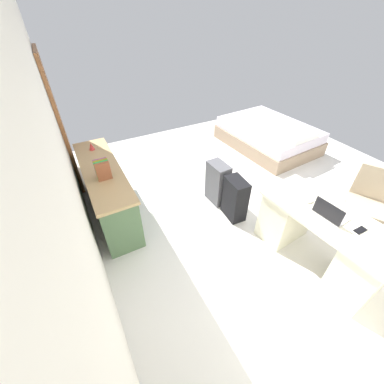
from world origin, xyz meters
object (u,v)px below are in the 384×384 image
at_px(credenza, 107,191).
at_px(bed, 268,135).
at_px(laptop, 330,213).
at_px(office_chair, 364,207).
at_px(desk, 320,238).
at_px(figurine_small, 91,146).
at_px(suitcase_spare_grey, 218,183).
at_px(cell_phone_near_laptop, 360,230).
at_px(computer_mouse, 310,201).
at_px(suitcase_black, 235,199).

xyz_separation_m(credenza, bed, (0.49, -3.47, -0.14)).
bearing_deg(laptop, office_chair, -85.77).
height_order(desk, office_chair, office_chair).
bearing_deg(figurine_small, desk, -143.05).
height_order(bed, suitcase_spare_grey, suitcase_spare_grey).
height_order(desk, cell_phone_near_laptop, cell_phone_near_laptop).
bearing_deg(bed, computer_mouse, 145.80).
distance_m(bed, laptop, 3.00).
relative_size(suitcase_black, suitcase_spare_grey, 0.96).
bearing_deg(bed, suitcase_black, 126.76).
distance_m(office_chair, bed, 2.53).
xyz_separation_m(bed, cell_phone_near_laptop, (-2.80, 1.44, 0.49)).
bearing_deg(desk, credenza, 43.99).
bearing_deg(computer_mouse, suitcase_black, 20.43).
relative_size(office_chair, credenza, 0.52).
distance_m(credenza, suitcase_spare_grey, 1.62).
bearing_deg(bed, credenza, 98.08).
relative_size(credenza, suitcase_spare_grey, 2.72).
relative_size(credenza, cell_phone_near_laptop, 13.24).
bearing_deg(desk, cell_phone_near_laptop, -164.97).
distance_m(credenza, computer_mouse, 2.64).
xyz_separation_m(credenza, suitcase_spare_grey, (-0.52, -1.53, -0.05)).
distance_m(desk, laptop, 0.40).
bearing_deg(cell_phone_near_laptop, desk, 15.50).
xyz_separation_m(bed, computer_mouse, (-2.25, 1.53, 0.50)).
height_order(credenza, suitcase_black, credenza).
relative_size(computer_mouse, cell_phone_near_laptop, 0.74).
bearing_deg(bed, suitcase_spare_grey, 117.65).
distance_m(bed, figurine_small, 3.52).
distance_m(desk, figurine_small, 3.29).
bearing_deg(office_chair, bed, -14.10).
bearing_deg(figurine_small, laptop, -143.53).
bearing_deg(credenza, suitcase_spare_grey, -108.80).
height_order(office_chair, cell_phone_near_laptop, office_chair).
bearing_deg(cell_phone_near_laptop, suitcase_spare_grey, 16.09).
relative_size(office_chair, suitcase_spare_grey, 1.42).
xyz_separation_m(office_chair, suitcase_black, (1.02, 1.30, -0.10)).
bearing_deg(bed, desk, 149.03).
bearing_deg(laptop, desk, -98.65).
bearing_deg(suitcase_spare_grey, office_chair, -139.51).
height_order(laptop, cell_phone_near_laptop, laptop).
relative_size(bed, laptop, 6.08).
xyz_separation_m(cell_phone_near_laptop, figurine_small, (2.88, 2.03, 0.09)).
height_order(credenza, suitcase_spare_grey, credenza).
xyz_separation_m(suitcase_black, figurine_small, (1.51, 1.56, 0.51)).
height_order(office_chair, credenza, office_chair).
height_order(office_chair, laptop, office_chair).
xyz_separation_m(credenza, figurine_small, (0.58, 0.00, 0.44)).
height_order(desk, laptop, laptop).
distance_m(office_chair, suitcase_spare_grey, 1.95).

